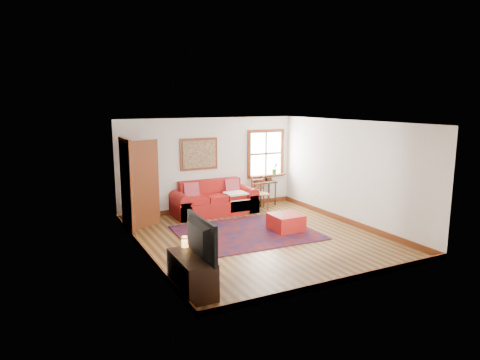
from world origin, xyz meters
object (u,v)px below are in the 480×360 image
side_table (265,185)px  ladder_back_chair (259,192)px  red_ottoman (286,222)px  red_leather_sofa (214,203)px  media_cabinet (192,274)px

side_table → ladder_back_chair: (-0.39, -0.36, -0.09)m
red_ottoman → ladder_back_chair: ladder_back_chair is taller
red_leather_sofa → red_ottoman: red_leather_sofa is taller
red_leather_sofa → side_table: 1.71m
red_leather_sofa → media_cabinet: bearing=-117.5°
red_ottoman → ladder_back_chair: bearing=78.2°
red_leather_sofa → red_ottoman: size_ratio=3.28×
red_ottoman → media_cabinet: 3.68m
red_ottoman → media_cabinet: media_cabinet is taller
ladder_back_chair → media_cabinet: ladder_back_chair is taller
red_ottoman → ladder_back_chair: (0.43, 2.01, 0.28)m
ladder_back_chair → media_cabinet: bearing=-130.6°
red_leather_sofa → ladder_back_chair: 1.31m
red_leather_sofa → media_cabinet: (-2.20, -4.21, 0.00)m
red_ottoman → red_leather_sofa: bearing=111.7°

